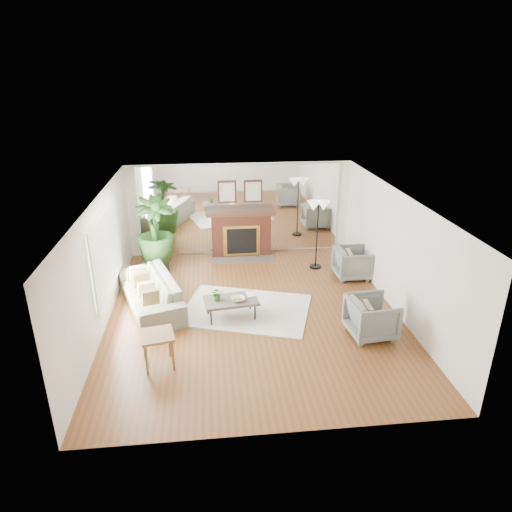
{
  "coord_description": "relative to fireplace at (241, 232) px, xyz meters",
  "views": [
    {
      "loc": [
        -0.86,
        -8.45,
        4.77
      ],
      "look_at": [
        0.12,
        0.6,
        1.04
      ],
      "focal_mm": 32.0,
      "sensor_mm": 36.0,
      "label": 1
    }
  ],
  "objects": [
    {
      "name": "potted_ficus",
      "position": [
        -2.2,
        -0.88,
        0.38
      ],
      "size": [
        1.08,
        1.08,
        1.95
      ],
      "color": "black",
      "rests_on": "ground"
    },
    {
      "name": "fruit_bowl",
      "position": [
        -0.35,
        -3.52,
        -0.19
      ],
      "size": [
        0.32,
        0.32,
        0.07
      ],
      "primitive_type": "imported",
      "rotation": [
        0.0,
        0.0,
        0.19
      ],
      "color": "brown",
      "rests_on": "coffee_table"
    },
    {
      "name": "floor_lamp",
      "position": [
        1.85,
        -1.08,
        0.86
      ],
      "size": [
        0.58,
        0.32,
        1.78
      ],
      "color": "black",
      "rests_on": "ground"
    },
    {
      "name": "wall_right",
      "position": [
        2.99,
        -3.26,
        0.59
      ],
      "size": [
        0.02,
        7.0,
        2.5
      ],
      "primitive_type": "cube",
      "color": "white",
      "rests_on": "ground"
    },
    {
      "name": "armchair_front",
      "position": [
        2.15,
        -4.39,
        -0.27
      ],
      "size": [
        0.94,
        0.92,
        0.78
      ],
      "primitive_type": "imported",
      "rotation": [
        0.0,
        0.0,
        1.67
      ],
      "color": "gray",
      "rests_on": "ground"
    },
    {
      "name": "side_table",
      "position": [
        -1.82,
        -4.94,
        -0.13
      ],
      "size": [
        0.65,
        0.65,
        0.63
      ],
      "rotation": [
        0.0,
        0.0,
        0.2
      ],
      "color": "brown",
      "rests_on": "ground"
    },
    {
      "name": "mirror_panel",
      "position": [
        0.0,
        0.21,
        0.59
      ],
      "size": [
        5.4,
        0.04,
        2.4
      ],
      "primitive_type": "cube",
      "color": "silver",
      "rests_on": "wall_back"
    },
    {
      "name": "book",
      "position": [
        -0.14,
        -3.29,
        -0.22
      ],
      "size": [
        0.22,
        0.28,
        0.02
      ],
      "primitive_type": "imported",
      "rotation": [
        0.0,
        0.0,
        0.14
      ],
      "color": "brown",
      "rests_on": "coffee_table"
    },
    {
      "name": "wall_left",
      "position": [
        -2.99,
        -3.26,
        0.59
      ],
      "size": [
        0.02,
        7.0,
        2.5
      ],
      "primitive_type": "cube",
      "color": "white",
      "rests_on": "ground"
    },
    {
      "name": "fireplace",
      "position": [
        0.0,
        0.0,
        0.0
      ],
      "size": [
        1.85,
        0.83,
        2.05
      ],
      "color": "maroon",
      "rests_on": "ground"
    },
    {
      "name": "tabletop_plant",
      "position": [
        -0.75,
        -3.45,
        -0.09
      ],
      "size": [
        0.26,
        0.23,
        0.28
      ],
      "primitive_type": "imported",
      "rotation": [
        0.0,
        0.0,
        0.04
      ],
      "color": "#376726",
      "rests_on": "coffee_table"
    },
    {
      "name": "armchair_back",
      "position": [
        2.6,
        -1.76,
        -0.28
      ],
      "size": [
        0.84,
        0.82,
        0.76
      ],
      "primitive_type": "imported",
      "rotation": [
        0.0,
        0.0,
        1.58
      ],
      "color": "gray",
      "rests_on": "ground"
    },
    {
      "name": "area_rug",
      "position": [
        -0.15,
        -3.15,
        -0.65
      ],
      "size": [
        3.06,
        2.58,
        0.03
      ],
      "primitive_type": "cube",
      "rotation": [
        0.0,
        0.0,
        -0.31
      ],
      "color": "silver",
      "rests_on": "ground"
    },
    {
      "name": "window_panel",
      "position": [
        -2.96,
        -2.86,
        0.69
      ],
      "size": [
        0.04,
        2.4,
        1.5
      ],
      "primitive_type": "cube",
      "color": "#B2E09E",
      "rests_on": "wall_left"
    },
    {
      "name": "ground",
      "position": [
        0.0,
        -3.26,
        -0.66
      ],
      "size": [
        7.0,
        7.0,
        0.0
      ],
      "primitive_type": "plane",
      "color": "brown",
      "rests_on": "ground"
    },
    {
      "name": "wall_back",
      "position": [
        0.0,
        0.23,
        0.59
      ],
      "size": [
        6.0,
        0.02,
        2.5
      ],
      "primitive_type": "cube",
      "color": "white",
      "rests_on": "ground"
    },
    {
      "name": "coffee_table",
      "position": [
        -0.48,
        -3.45,
        -0.26
      ],
      "size": [
        1.15,
        0.76,
        0.43
      ],
      "rotation": [
        0.0,
        0.0,
        0.13
      ],
      "color": "#584F45",
      "rests_on": "ground"
    },
    {
      "name": "sofa",
      "position": [
        -2.17,
        -2.78,
        -0.31
      ],
      "size": [
        1.67,
        2.59,
        0.71
      ],
      "primitive_type": "imported",
      "rotation": [
        0.0,
        0.0,
        -1.24
      ],
      "color": "gray",
      "rests_on": "ground"
    }
  ]
}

